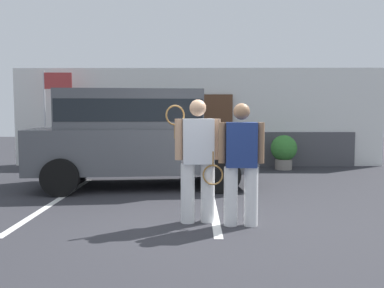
{
  "coord_description": "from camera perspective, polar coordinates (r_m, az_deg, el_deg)",
  "views": [
    {
      "loc": [
        -0.06,
        -5.69,
        1.6
      ],
      "look_at": [
        -0.14,
        1.2,
        1.05
      ],
      "focal_mm": 37.98,
      "sensor_mm": 36.0,
      "label": 1
    }
  ],
  "objects": [
    {
      "name": "potted_plant_by_porch",
      "position": [
        11.52,
        12.76,
        -0.88
      ],
      "size": [
        0.72,
        0.72,
        0.95
      ],
      "color": "gray",
      "rests_on": "ground_plane"
    },
    {
      "name": "house_frontage",
      "position": [
        12.05,
        0.94,
        3.36
      ],
      "size": [
        10.86,
        0.4,
        2.87
      ],
      "color": "white",
      "rests_on": "ground_plane"
    },
    {
      "name": "parked_suv",
      "position": [
        8.77,
        -7.54,
        1.56
      ],
      "size": [
        4.78,
        2.56,
        2.05
      ],
      "rotation": [
        0.0,
        0.0,
        0.11
      ],
      "color": "#4C4F54",
      "rests_on": "ground_plane"
    },
    {
      "name": "ground_plane",
      "position": [
        5.91,
        1.21,
        -11.15
      ],
      "size": [
        40.0,
        40.0,
        0.0
      ],
      "primitive_type": "plane",
      "color": "#2D2D33"
    },
    {
      "name": "parking_stripe_0",
      "position": [
        7.78,
        -18.43,
        -7.51
      ],
      "size": [
        0.12,
        4.4,
        0.01
      ],
      "primitive_type": "cube",
      "color": "silver",
      "rests_on": "ground_plane"
    },
    {
      "name": "tennis_player_man",
      "position": [
        5.82,
        0.77,
        -2.08
      ],
      "size": [
        0.79,
        0.33,
        1.77
      ],
      "rotation": [
        0.0,
        0.0,
        3.27
      ],
      "color": "white",
      "rests_on": "ground_plane"
    },
    {
      "name": "tennis_player_woman",
      "position": [
        5.7,
        6.86,
        -2.65
      ],
      "size": [
        0.89,
        0.28,
        1.72
      ],
      "rotation": [
        0.0,
        0.0,
        3.11
      ],
      "color": "white",
      "rests_on": "ground_plane"
    },
    {
      "name": "flag_pole",
      "position": [
        11.99,
        -19.13,
        5.78
      ],
      "size": [
        0.8,
        0.06,
        2.73
      ],
      "color": "silver",
      "rests_on": "ground_plane"
    },
    {
      "name": "parking_stripe_1",
      "position": [
        7.37,
        2.83,
        -7.96
      ],
      "size": [
        0.12,
        4.4,
        0.01
      ],
      "primitive_type": "cube",
      "color": "silver",
      "rests_on": "ground_plane"
    }
  ]
}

